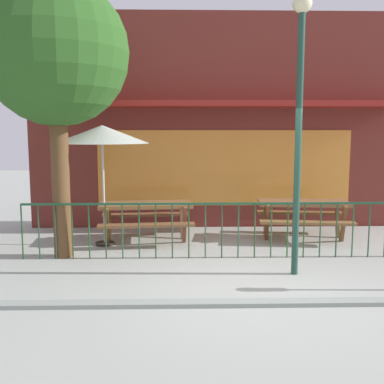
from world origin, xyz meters
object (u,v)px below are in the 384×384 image
object	(u,v)px
picnic_table_right	(303,209)
street_lamp	(300,97)
picnic_table_left	(146,211)
street_tree	(56,55)
patio_umbrella	(102,135)

from	to	relation	value
picnic_table_right	street_lamp	world-z (taller)	street_lamp
picnic_table_left	street_lamp	xyz separation A→B (m)	(2.43, -2.15, 2.06)
street_lamp	picnic_table_right	bearing A→B (deg)	72.22
picnic_table_left	street_tree	distance (m)	3.30
picnic_table_left	street_lamp	bearing A→B (deg)	-41.47
patio_umbrella	street_tree	bearing A→B (deg)	-124.75
picnic_table_left	street_tree	bearing A→B (deg)	-141.47
picnic_table_right	street_lamp	xyz separation A→B (m)	(-0.74, -2.31, 2.06)
picnic_table_right	street_tree	bearing A→B (deg)	-164.56
picnic_table_left	picnic_table_right	world-z (taller)	same
picnic_table_left	picnic_table_right	bearing A→B (deg)	3.04
patio_umbrella	street_tree	distance (m)	1.67
patio_umbrella	street_tree	xyz separation A→B (m)	(-0.58, -0.84, 1.32)
picnic_table_left	street_tree	size ratio (longest dim) A/B	0.41
picnic_table_right	street_tree	xyz separation A→B (m)	(-4.53, -1.25, 2.81)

